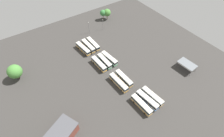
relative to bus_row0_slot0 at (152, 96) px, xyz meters
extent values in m
plane|color=#383533|center=(24.47, 5.31, -1.88)|extent=(129.82, 129.82, 0.00)
cube|color=silver|center=(-0.01, 0.00, -0.02)|extent=(11.94, 3.69, 3.11)
cube|color=beige|center=(-0.01, 0.00, 1.61)|extent=(11.45, 3.44, 0.14)
cube|color=black|center=(-0.01, 0.00, 0.48)|extent=(12.00, 3.73, 1.00)
cube|color=orange|center=(-0.01, 0.00, -0.89)|extent=(12.00, 3.73, 0.62)
cube|color=black|center=(5.85, 0.62, 0.58)|extent=(0.27, 2.02, 1.15)
cylinder|color=black|center=(3.50, 1.51, -1.38)|extent=(1.03, 0.40, 1.00)
cylinder|color=black|center=(3.73, -0.75, -1.38)|extent=(1.03, 0.40, 1.00)
cylinder|color=black|center=(-3.75, 0.75, -1.38)|extent=(1.03, 0.40, 1.00)
cylinder|color=black|center=(-3.51, -1.51, -1.38)|extent=(1.03, 0.40, 1.00)
cube|color=silver|center=(-0.10, 3.33, -0.02)|extent=(12.14, 3.97, 3.11)
cube|color=beige|center=(-0.10, 3.33, 1.61)|extent=(11.64, 3.71, 0.14)
cube|color=black|center=(-0.10, 3.33, 0.48)|extent=(12.20, 4.01, 1.00)
cube|color=#1E56A8|center=(-0.10, 3.33, -0.89)|extent=(12.20, 4.01, 0.62)
cube|color=black|center=(5.82, 4.09, 0.58)|extent=(0.32, 2.02, 1.15)
cylinder|color=black|center=(3.42, 4.93, -1.38)|extent=(1.03, 0.42, 1.00)
cylinder|color=black|center=(3.70, 2.67, -1.38)|extent=(1.03, 0.42, 1.00)
cylinder|color=black|center=(-3.91, 3.99, -1.38)|extent=(1.03, 0.42, 1.00)
cylinder|color=black|center=(-3.63, 1.73, -1.38)|extent=(1.03, 0.42, 1.00)
cube|color=silver|center=(-0.52, 7.18, -0.02)|extent=(11.75, 3.11, 3.11)
cube|color=beige|center=(-0.52, 7.18, 1.61)|extent=(11.27, 2.89, 0.14)
cube|color=black|center=(-0.52, 7.18, 0.48)|extent=(11.81, 3.15, 1.00)
cube|color=orange|center=(-0.52, 7.18, -0.89)|extent=(11.81, 3.15, 0.62)
cube|color=black|center=(5.30, 7.50, 0.58)|extent=(0.17, 2.03, 1.15)
cylinder|color=black|center=(3.02, 8.51, -1.38)|extent=(1.02, 0.35, 1.00)
cylinder|color=black|center=(3.15, 6.24, -1.38)|extent=(1.02, 0.35, 1.00)
cylinder|color=black|center=(-4.18, 8.11, -1.38)|extent=(1.02, 0.35, 1.00)
cylinder|color=black|center=(-4.05, 5.84, -1.38)|extent=(1.02, 0.35, 1.00)
cube|color=silver|center=(16.29, 4.50, -0.02)|extent=(11.64, 3.00, 3.11)
cube|color=beige|center=(16.29, 4.50, 1.61)|extent=(11.17, 2.79, 0.14)
cube|color=black|center=(16.29, 4.50, 0.48)|extent=(11.70, 3.04, 1.00)
cube|color=orange|center=(16.29, 4.50, -0.89)|extent=(11.70, 3.04, 0.62)
cube|color=black|center=(22.07, 4.77, 0.58)|extent=(0.15, 2.03, 1.15)
cylinder|color=black|center=(19.81, 5.80, -1.38)|extent=(1.01, 0.35, 1.00)
cylinder|color=black|center=(19.92, 3.53, -1.38)|extent=(1.01, 0.35, 1.00)
cylinder|color=black|center=(12.67, 5.47, -1.38)|extent=(1.01, 0.35, 1.00)
cylinder|color=black|center=(12.77, 3.20, -1.38)|extent=(1.01, 0.35, 1.00)
cube|color=silver|center=(15.66, 8.35, -0.02)|extent=(12.51, 3.12, 3.11)
cube|color=beige|center=(15.66, 8.35, 1.61)|extent=(12.01, 2.89, 0.14)
cube|color=black|center=(15.66, 8.35, 0.48)|extent=(12.58, 3.16, 1.00)
cube|color=orange|center=(15.66, 8.35, -0.89)|extent=(12.58, 3.16, 0.62)
cube|color=black|center=(21.87, 8.68, 0.58)|extent=(0.17, 2.03, 1.15)
cylinder|color=black|center=(19.44, 9.69, -1.38)|extent=(1.01, 0.35, 1.00)
cylinder|color=black|center=(19.56, 7.42, -1.38)|extent=(1.01, 0.35, 1.00)
cylinder|color=black|center=(11.76, 9.29, -1.38)|extent=(1.01, 0.35, 1.00)
cylinder|color=black|center=(11.88, 7.02, -1.38)|extent=(1.01, 0.35, 1.00)
cube|color=silver|center=(32.83, 2.52, -0.02)|extent=(12.16, 3.88, 3.11)
cube|color=beige|center=(32.83, 2.52, 1.61)|extent=(11.66, 3.62, 0.14)
cube|color=black|center=(32.83, 2.52, 0.48)|extent=(12.22, 3.92, 1.00)
cube|color=#2D8C4C|center=(32.83, 2.52, -0.89)|extent=(12.22, 3.92, 0.62)
cube|color=black|center=(38.77, 3.24, 0.58)|extent=(0.30, 2.02, 1.15)
cylinder|color=black|center=(36.37, 4.09, -1.38)|extent=(1.03, 0.42, 1.00)
cylinder|color=black|center=(36.64, 1.83, -1.38)|extent=(1.03, 0.42, 1.00)
cylinder|color=black|center=(29.01, 3.21, -1.38)|extent=(1.03, 0.42, 1.00)
cylinder|color=black|center=(29.28, 0.95, -1.38)|extent=(1.03, 0.42, 1.00)
cube|color=silver|center=(32.54, 5.99, -0.02)|extent=(11.71, 2.72, 3.11)
cube|color=beige|center=(32.54, 5.99, 1.61)|extent=(11.24, 2.51, 0.14)
cube|color=black|center=(32.54, 5.99, 0.48)|extent=(11.77, 2.76, 1.00)
cube|color=#2D8C4C|center=(32.54, 5.99, -0.89)|extent=(11.77, 2.76, 0.62)
cube|color=black|center=(38.38, 6.11, 0.58)|extent=(0.10, 2.03, 1.15)
cylinder|color=black|center=(36.13, 7.21, -1.38)|extent=(1.01, 0.32, 1.00)
cylinder|color=black|center=(36.18, 4.93, -1.38)|extent=(1.01, 0.32, 1.00)
cylinder|color=black|center=(28.90, 7.05, -1.38)|extent=(1.01, 0.32, 1.00)
cylinder|color=black|center=(28.95, 4.77, -1.38)|extent=(1.01, 0.32, 1.00)
cube|color=silver|center=(32.42, 9.73, -0.02)|extent=(11.81, 3.06, 3.11)
cube|color=beige|center=(32.42, 9.73, 1.61)|extent=(11.33, 2.83, 0.14)
cube|color=black|center=(32.42, 9.73, 0.48)|extent=(11.87, 3.10, 1.00)
cube|color=orange|center=(32.42, 9.73, -0.89)|extent=(11.87, 3.10, 0.62)
cube|color=black|center=(38.28, 10.02, 0.58)|extent=(0.16, 2.03, 1.15)
cylinder|color=black|center=(35.99, 11.05, -1.38)|extent=(1.01, 0.35, 1.00)
cylinder|color=black|center=(36.10, 8.77, -1.38)|extent=(1.01, 0.35, 1.00)
cylinder|color=black|center=(28.74, 10.68, -1.38)|extent=(1.01, 0.35, 1.00)
cylinder|color=black|center=(28.86, 8.41, -1.38)|extent=(1.01, 0.35, 1.00)
cube|color=silver|center=(49.34, 3.65, -0.02)|extent=(12.29, 2.67, 3.11)
cube|color=beige|center=(49.34, 3.65, 1.61)|extent=(11.79, 2.46, 0.14)
cube|color=black|center=(49.34, 3.65, 0.48)|extent=(12.35, 2.71, 1.00)
cube|color=orange|center=(49.34, 3.65, -0.89)|extent=(12.35, 2.71, 0.62)
cube|color=black|center=(55.48, 3.75, 0.58)|extent=(0.09, 2.03, 1.15)
cylinder|color=black|center=(53.12, 4.85, -1.38)|extent=(1.00, 0.32, 1.00)
cylinder|color=black|center=(53.16, 2.57, -1.38)|extent=(1.00, 0.32, 1.00)
cylinder|color=black|center=(45.53, 4.73, -1.38)|extent=(1.00, 0.32, 1.00)
cylinder|color=black|center=(45.56, 2.45, -1.38)|extent=(1.00, 0.32, 1.00)
cube|color=silver|center=(49.33, 7.10, -0.02)|extent=(12.47, 3.11, 3.11)
cube|color=beige|center=(49.33, 7.10, 1.61)|extent=(11.97, 2.88, 0.14)
cube|color=black|center=(49.33, 7.10, 0.48)|extent=(12.54, 3.15, 1.00)
cube|color=orange|center=(49.33, 7.10, -0.89)|extent=(12.54, 3.15, 0.62)
cube|color=black|center=(55.51, 7.41, 0.58)|extent=(0.16, 2.03, 1.15)
cylinder|color=black|center=(53.10, 8.43, -1.38)|extent=(1.01, 0.35, 1.00)
cylinder|color=black|center=(53.21, 6.16, -1.38)|extent=(1.01, 0.35, 1.00)
cylinder|color=black|center=(45.44, 8.04, -1.38)|extent=(1.01, 0.35, 1.00)
cylinder|color=black|center=(45.56, 5.76, -1.38)|extent=(1.01, 0.35, 1.00)
cube|color=silver|center=(48.92, 10.88, -0.02)|extent=(12.43, 3.79, 3.11)
cube|color=beige|center=(48.92, 10.88, 1.61)|extent=(11.92, 3.54, 0.14)
cube|color=black|center=(48.92, 10.88, 0.48)|extent=(12.50, 3.84, 1.00)
cube|color=orange|center=(48.92, 10.88, -0.89)|extent=(12.50, 3.84, 0.62)
cube|color=black|center=(55.01, 11.55, 0.58)|extent=(0.28, 2.02, 1.15)
cylinder|color=black|center=(52.56, 12.43, -1.38)|extent=(1.03, 0.41, 1.00)
cylinder|color=black|center=(52.81, 10.17, -1.38)|extent=(1.03, 0.41, 1.00)
cylinder|color=black|center=(45.02, 11.60, -1.38)|extent=(1.03, 0.41, 1.00)
cylinder|color=black|center=(45.27, 9.34, -1.38)|extent=(1.03, 0.41, 1.00)
cube|color=brown|center=(6.98, 42.50, 0.67)|extent=(12.15, 14.16, 5.09)
cube|color=#4C4C51|center=(6.98, 42.50, 3.40)|extent=(12.88, 15.01, 0.36)
cube|color=black|center=(9.51, 37.06, -0.78)|extent=(1.66, 0.81, 2.20)
cube|color=slate|center=(3.85, -28.88, 2.04)|extent=(9.89, 6.51, 0.20)
cylinder|color=#59595B|center=(8.07, -25.94, 0.03)|extent=(0.20, 0.20, 3.82)
cylinder|color=#59595B|center=(8.47, -31.13, 0.03)|extent=(0.20, 0.20, 3.82)
cylinder|color=#59595B|center=(-0.78, -26.63, 0.03)|extent=(0.20, 0.20, 3.82)
cylinder|color=#59595B|center=(-0.38, -31.81, 0.03)|extent=(0.20, 0.20, 3.82)
cylinder|color=slate|center=(63.14, -1.24, 2.19)|extent=(0.16, 0.16, 8.14)
cube|color=silver|center=(63.14, -1.24, 6.44)|extent=(0.56, 0.28, 0.20)
cylinder|color=slate|center=(61.06, -11.05, 1.99)|extent=(0.16, 0.16, 7.73)
cube|color=silver|center=(61.06, -11.05, 6.04)|extent=(0.56, 0.28, 0.20)
cylinder|color=brown|center=(48.85, 49.38, -0.71)|extent=(0.44, 0.44, 2.33)
sphere|color=#478438|center=(48.85, 49.38, 3.55)|extent=(7.28, 7.28, 7.28)
cylinder|color=brown|center=(71.03, -21.03, -0.36)|extent=(0.44, 0.44, 3.04)
sphere|color=#478438|center=(71.03, -21.03, 3.43)|extent=(5.35, 5.35, 5.35)
cylinder|color=brown|center=(72.22, -18.19, -0.12)|extent=(0.44, 0.44, 3.52)
sphere|color=#387A3D|center=(72.22, -18.19, 3.53)|extent=(4.44, 4.44, 4.44)
camera|label=1|loc=(-26.39, 41.00, 68.50)|focal=27.50mm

